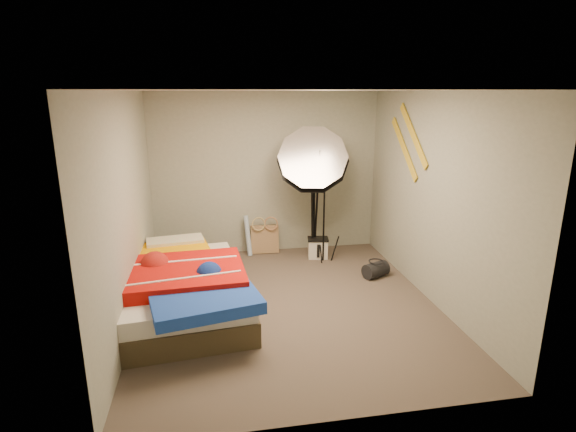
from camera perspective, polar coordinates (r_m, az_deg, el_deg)
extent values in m
plane|color=brown|center=(5.51, 0.05, -11.28)|extent=(4.00, 4.00, 0.00)
plane|color=silver|center=(4.92, 0.06, 15.68)|extent=(4.00, 4.00, 0.00)
plane|color=#979B8C|center=(7.01, -2.79, 5.36)|extent=(3.50, 0.00, 3.50)
plane|color=#979B8C|center=(3.22, 6.26, -7.18)|extent=(3.50, 0.00, 3.50)
plane|color=#979B8C|center=(5.08, -19.77, 0.51)|extent=(0.00, 4.00, 4.00)
plane|color=#979B8C|center=(5.64, 17.86, 2.10)|extent=(0.00, 4.00, 4.00)
cube|color=tan|center=(7.16, -2.98, -2.94)|extent=(0.44, 0.20, 0.45)
cylinder|color=#638FC6|center=(7.04, -5.11, -2.51)|extent=(0.14, 0.19, 0.63)
cube|color=silver|center=(6.96, 3.80, -4.16)|extent=(0.32, 0.25, 0.29)
cylinder|color=black|center=(6.37, 11.08, -6.72)|extent=(0.40, 0.34, 0.21)
cube|color=gold|center=(6.05, 15.63, 9.88)|extent=(0.02, 0.91, 0.78)
cube|color=gold|center=(6.30, 14.52, 8.33)|extent=(0.02, 0.91, 0.78)
cube|color=#433825|center=(5.47, -13.43, -10.39)|extent=(1.67, 2.22, 0.27)
cube|color=silver|center=(5.38, -13.58, -8.20)|extent=(1.62, 2.17, 0.19)
cube|color=#ECA300|center=(5.76, -15.46, -5.27)|extent=(1.30, 1.18, 0.15)
cube|color=red|center=(5.17, -13.03, -7.26)|extent=(1.37, 1.17, 0.17)
cube|color=blue|center=(4.63, -10.57, -10.36)|extent=(1.19, 1.03, 0.12)
cube|color=pink|center=(6.14, -14.11, -3.46)|extent=(0.77, 0.43, 0.15)
cylinder|color=black|center=(6.66, 4.61, 0.97)|extent=(0.03, 0.03, 1.64)
cube|color=black|center=(6.51, 4.75, 7.53)|extent=(0.08, 0.08, 0.10)
cone|color=silver|center=(6.39, 3.16, 6.95)|extent=(1.34, 1.06, 1.20)
cylinder|color=black|center=(6.87, 3.29, -0.70)|extent=(0.05, 0.05, 1.14)
cube|color=black|center=(6.72, 3.37, 4.44)|extent=(0.09, 0.09, 0.12)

